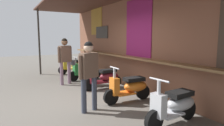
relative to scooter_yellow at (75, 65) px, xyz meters
The scene contains 9 objects.
ground_plane 4.12m from the scooter_yellow, 15.28° to the right, with size 30.19×30.19×0.00m, color #605B54.
market_stall_facade 4.27m from the scooter_yellow, 10.60° to the left, with size 10.78×2.64×3.22m.
scooter_yellow is the anchor object (origin of this frame).
scooter_green 1.58m from the scooter_yellow, ahead, with size 0.47×1.40×0.97m.
scooter_maroon 3.21m from the scooter_yellow, ahead, with size 0.46×1.40×0.97m.
scooter_orange 4.71m from the scooter_yellow, ahead, with size 0.46×1.40×0.97m.
scooter_silver 6.28m from the scooter_yellow, ahead, with size 0.49×1.40×0.97m.
shopper_with_handbag 2.26m from the scooter_yellow, 26.55° to the right, with size 0.41×0.66×1.69m.
shopper_browsing 5.03m from the scooter_yellow, 14.32° to the right, with size 0.31×0.54×1.62m.
Camera 1 is at (4.93, -1.80, 1.70)m, focal length 30.94 mm.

